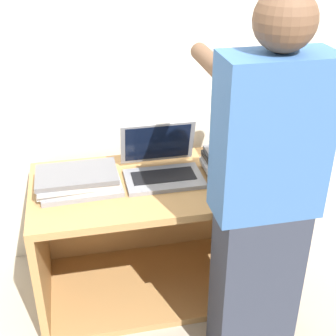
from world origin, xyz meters
name	(u,v)px	position (x,y,z in m)	size (l,w,h in m)	color
ground_plane	(177,326)	(0.00, 0.00, 0.00)	(12.00, 12.00, 0.00)	#9E9384
wall_back	(147,45)	(0.00, 0.74, 1.20)	(8.00, 0.05, 2.40)	beige
cart	(162,227)	(0.00, 0.39, 0.32)	(1.28, 0.64, 0.65)	#A87A47
laptop_open	(162,166)	(0.00, 0.37, 0.70)	(0.37, 0.31, 0.24)	gray
laptop_stack_left	(79,181)	(-0.40, 0.32, 0.69)	(0.39, 0.25, 0.09)	gray
laptop_stack_right	(244,162)	(0.40, 0.31, 0.71)	(0.39, 0.26, 0.12)	gray
person	(263,203)	(0.29, -0.18, 0.80)	(0.40, 0.52, 1.59)	#2D3342
inventory_tag	(249,156)	(0.40, 0.26, 0.77)	(0.06, 0.02, 0.01)	red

